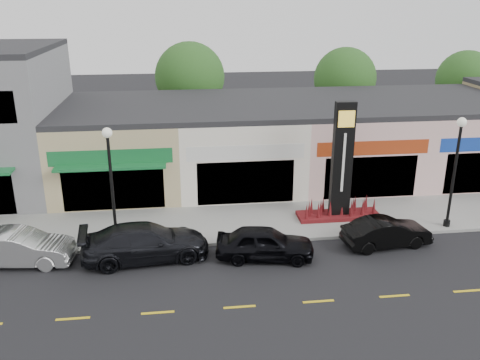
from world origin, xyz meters
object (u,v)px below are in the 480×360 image
Objects in this scene: pylon_sign at (341,178)px; car_white_van at (19,248)px; car_black_conv at (387,232)px; lamp_west_near at (111,175)px; car_black_sedan at (265,243)px; lamp_east_near at (456,162)px; car_dark_sedan at (145,242)px.

pylon_sign is 1.31× the size of car_white_van.
pylon_sign is at bearing 15.39° from car_black_conv.
lamp_west_near is 7.36m from car_black_sedan.
lamp_east_near is at bearing -70.02° from car_black_sedan.
car_dark_sedan is 10.90m from car_black_conv.
pylon_sign is 3.72m from car_black_conv.
lamp_west_near reaches higher than car_black_conv.
car_black_sedan is at bearing -102.64° from car_dark_sedan.
car_white_van is at bearing -169.42° from pylon_sign.
car_black_sedan is 5.76m from car_black_conv.
lamp_east_near is 14.92m from car_dark_sedan.
lamp_west_near reaches higher than car_dark_sedan.
car_white_van is at bearing 81.46° from car_dark_sedan.
car_black_conv is (5.73, 0.50, -0.06)m from car_black_sedan.
pylon_sign is at bearing -42.42° from car_black_sedan.
car_dark_sedan is at bearing -86.57° from car_white_van.
car_white_van reaches higher than car_black_sedan.
car_black_conv is (12.29, -1.39, -2.81)m from lamp_west_near.
car_dark_sedan is (-9.61, -3.01, -1.48)m from pylon_sign.
car_black_sedan is at bearing -16.12° from lamp_west_near.
lamp_west_near is 3.29m from car_dark_sedan.
car_white_van is (-14.95, -2.79, -1.52)m from pylon_sign.
car_dark_sedan is 1.35× the size of car_black_conv.
car_black_conv is (-3.71, -1.39, -2.81)m from lamp_east_near.
lamp_west_near is at bearing -171.23° from pylon_sign.
lamp_east_near reaches higher than car_black_conv.
lamp_east_near is 20.16m from car_white_van.
car_black_sedan is at bearing -141.06° from pylon_sign.
pylon_sign reaches higher than car_black_conv.
car_dark_sedan is at bearing -43.44° from lamp_west_near.
car_dark_sedan is 1.29× the size of car_black_sedan.
car_white_van is (-19.95, -1.10, -2.72)m from lamp_east_near.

